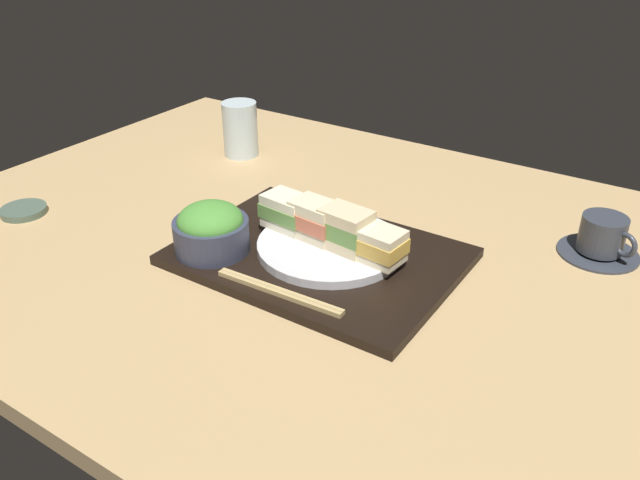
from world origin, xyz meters
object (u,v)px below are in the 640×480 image
at_px(coffee_cup, 602,239).
at_px(sandwich_nearmost, 287,211).
at_px(drinking_glass, 240,129).
at_px(sandwich_inner_far, 346,229).
at_px(sandwich_farmost, 378,244).
at_px(sandwich_plate, 330,246).
at_px(chopsticks_pair, 279,292).
at_px(small_sauce_dish, 24,211).
at_px(salad_bowl, 211,229).
at_px(sandwich_inner_near, 316,220).

bearing_deg(coffee_cup, sandwich_nearmost, -151.30).
bearing_deg(drinking_glass, sandwich_inner_far, -32.01).
bearing_deg(sandwich_farmost, sandwich_nearmost, 176.48).
distance_m(sandwich_plate, chopsticks_pair, 0.14).
bearing_deg(drinking_glass, sandwich_nearmost, -39.80).
height_order(chopsticks_pair, coffee_cup, coffee_cup).
xyz_separation_m(sandwich_inner_far, drinking_glass, (-0.42, 0.26, -0.00)).
xyz_separation_m(chopsticks_pair, drinking_glass, (-0.40, 0.40, 0.04)).
distance_m(sandwich_farmost, small_sauce_dish, 0.64).
bearing_deg(salad_bowl, sandwich_inner_near, 39.50).
bearing_deg(chopsticks_pair, sandwich_plate, 92.59).
height_order(sandwich_plate, sandwich_inner_near, sandwich_inner_near).
distance_m(salad_bowl, chopsticks_pair, 0.17).
xyz_separation_m(sandwich_nearmost, salad_bowl, (-0.07, -0.11, -0.00)).
bearing_deg(salad_bowl, coffee_cup, 34.42).
bearing_deg(sandwich_plate, small_sauce_dish, -162.55).
height_order(sandwich_plate, chopsticks_pair, sandwich_plate).
height_order(sandwich_plate, coffee_cup, coffee_cup).
distance_m(sandwich_farmost, coffee_cup, 0.36).
bearing_deg(salad_bowl, sandwich_nearmost, 57.57).
relative_size(sandwich_inner_near, coffee_cup, 0.67).
distance_m(sandwich_nearmost, drinking_glass, 0.40).
distance_m(sandwich_farmost, drinking_glass, 0.55).
distance_m(sandwich_farmost, chopsticks_pair, 0.16).
bearing_deg(sandwich_farmost, drinking_glass, 150.83).
xyz_separation_m(sandwich_inner_near, drinking_glass, (-0.36, 0.26, -0.00)).
bearing_deg(coffee_cup, chopsticks_pair, -131.57).
distance_m(sandwich_inner_near, sandwich_farmost, 0.11).
xyz_separation_m(sandwich_inner_far, chopsticks_pair, (-0.02, -0.14, -0.04)).
bearing_deg(sandwich_plate, salad_bowl, -146.60).
distance_m(sandwich_inner_far, chopsticks_pair, 0.15).
distance_m(sandwich_plate, sandwich_inner_far, 0.05).
bearing_deg(sandwich_inner_near, chopsticks_pair, -76.43).
distance_m(chopsticks_pair, coffee_cup, 0.51).
height_order(sandwich_farmost, chopsticks_pair, sandwich_farmost).
height_order(sandwich_inner_far, small_sauce_dish, sandwich_inner_far).
bearing_deg(sandwich_nearmost, sandwich_inner_near, -3.52).
relative_size(sandwich_inner_near, sandwich_farmost, 1.02).
relative_size(sandwich_inner_near, sandwich_inner_far, 1.03).
distance_m(salad_bowl, coffee_cup, 0.60).
relative_size(sandwich_plate, sandwich_inner_far, 2.82).
relative_size(sandwich_inner_near, chopsticks_pair, 0.41).
bearing_deg(drinking_glass, small_sauce_dish, -108.40).
bearing_deg(sandwich_nearmost, sandwich_inner_far, -3.52).
bearing_deg(coffee_cup, drinking_glass, 178.49).
height_order(chopsticks_pair, drinking_glass, drinking_glass).
bearing_deg(drinking_glass, salad_bowl, -56.39).
distance_m(sandwich_inner_near, salad_bowl, 0.16).
bearing_deg(chopsticks_pair, drinking_glass, 134.66).
xyz_separation_m(salad_bowl, coffee_cup, (0.50, 0.34, -0.02)).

